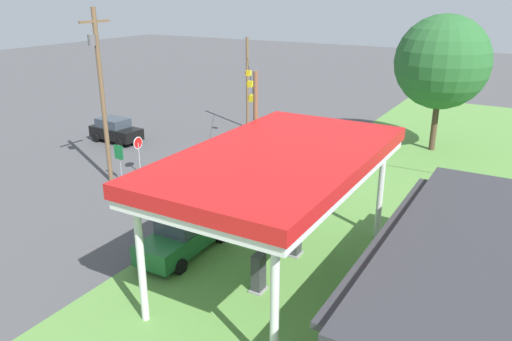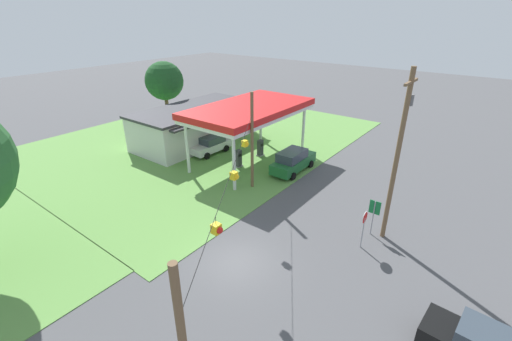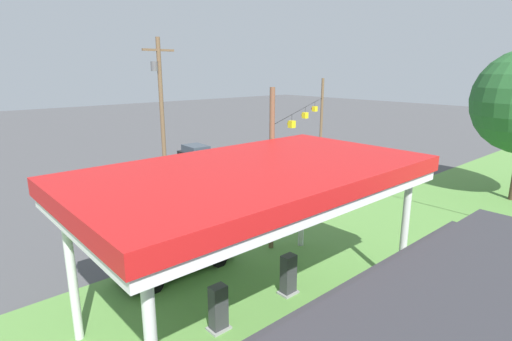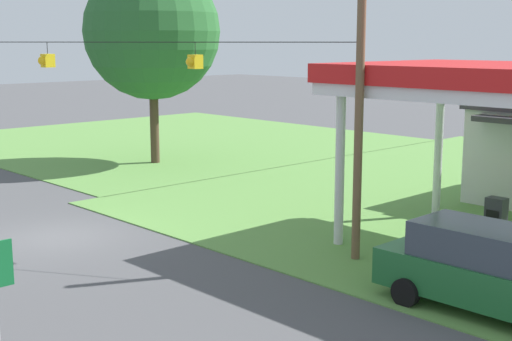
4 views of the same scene
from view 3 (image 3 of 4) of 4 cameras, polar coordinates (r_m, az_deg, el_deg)
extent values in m
plane|color=#4C4C4F|center=(28.55, 6.69, -3.20)|extent=(160.00, 160.00, 0.00)
cube|color=silver|center=(13.35, 0.00, -2.30)|extent=(11.86, 6.51, 0.35)
cube|color=red|center=(13.23, 0.00, -0.44)|extent=(12.06, 6.71, 0.55)
cylinder|color=silver|center=(19.49, 6.57, -4.55)|extent=(0.28, 0.28, 4.54)
cylinder|color=silver|center=(14.09, -24.81, -13.52)|extent=(0.28, 0.28, 4.54)
cylinder|color=silver|center=(16.68, 20.40, -8.70)|extent=(0.28, 0.28, 4.54)
cube|color=#333338|center=(10.46, 14.82, -15.95)|extent=(11.89, 0.70, 0.20)
cube|color=gray|center=(16.33, 4.60, -17.01)|extent=(0.71, 0.56, 0.12)
cube|color=#333338|center=(15.92, 4.66, -14.47)|extent=(0.55, 0.40, 1.53)
cube|color=black|center=(15.91, 4.11, -13.24)|extent=(0.39, 0.03, 0.24)
cube|color=gray|center=(14.49, -5.33, -21.57)|extent=(0.71, 0.56, 0.12)
cube|color=#333338|center=(14.02, -5.41, -18.84)|extent=(0.55, 0.40, 1.53)
cube|color=black|center=(14.01, -5.98, -17.41)|extent=(0.39, 0.03, 0.24)
cube|color=#1E602D|center=(17.88, -11.31, -11.71)|extent=(5.16, 1.94, 0.88)
cube|color=#333D47|center=(17.67, -10.58, -9.00)|extent=(2.85, 1.75, 0.79)
cylinder|color=black|center=(16.67, -14.28, -15.64)|extent=(0.68, 0.23, 0.68)
cylinder|color=black|center=(18.18, -17.23, -13.20)|extent=(0.68, 0.23, 0.68)
cylinder|color=black|center=(18.16, -5.25, -12.60)|extent=(0.68, 0.23, 0.68)
cylinder|color=black|center=(19.55, -8.69, -10.66)|extent=(0.68, 0.23, 0.68)
cube|color=#333D47|center=(12.59, 16.64, -20.92)|extent=(2.44, 1.79, 0.69)
cylinder|color=black|center=(14.72, 16.84, -20.21)|extent=(0.69, 0.25, 0.68)
cube|color=black|center=(36.36, -8.36, 1.81)|extent=(2.14, 4.45, 0.86)
cube|color=#333D47|center=(36.43, -8.60, 3.06)|extent=(1.86, 2.49, 0.68)
cylinder|color=black|center=(35.79, -5.95, 0.98)|extent=(0.27, 0.69, 0.68)
cylinder|color=black|center=(34.87, -8.59, 0.53)|extent=(0.27, 0.69, 0.68)
cylinder|color=black|center=(38.05, -8.09, 1.71)|extent=(0.27, 0.69, 0.68)
cylinder|color=black|center=(37.18, -10.62, 1.31)|extent=(0.27, 0.69, 0.68)
cylinder|color=#99999E|center=(28.46, -8.66, -1.12)|extent=(0.08, 0.08, 2.10)
cylinder|color=white|center=(28.20, -8.74, 0.94)|extent=(0.80, 0.03, 0.80)
cylinder|color=red|center=(28.20, -8.74, 0.94)|extent=(0.70, 0.03, 0.70)
cylinder|color=gray|center=(27.56, -11.62, -1.44)|extent=(0.07, 0.07, 2.40)
cube|color=#146B33|center=(27.35, -11.79, 0.05)|extent=(0.04, 0.70, 0.90)
cylinder|color=brown|center=(27.26, -13.23, 7.00)|extent=(0.28, 0.28, 10.50)
cube|color=brown|center=(27.09, -13.78, 16.37)|extent=(2.20, 0.14, 0.14)
cylinder|color=#59595B|center=(26.90, -14.33, 14.23)|extent=(0.44, 0.44, 0.60)
cylinder|color=brown|center=(36.82, 9.31, 6.84)|extent=(0.24, 0.24, 7.76)
cylinder|color=brown|center=(18.66, 2.25, -0.17)|extent=(0.24, 0.24, 7.76)
cylinder|color=black|center=(27.36, 7.06, 8.98)|extent=(15.83, 10.02, 0.02)
cylinder|color=black|center=(31.99, 8.41, 9.37)|extent=(0.02, 0.02, 0.35)
cube|color=yellow|center=(32.02, 8.39, 8.70)|extent=(0.32, 0.32, 0.40)
sphere|color=red|center=(32.13, 8.16, 8.73)|extent=(0.28, 0.28, 0.28)
cylinder|color=black|center=(27.38, 7.05, 8.61)|extent=(0.02, 0.02, 0.35)
cube|color=yellow|center=(27.42, 7.03, 7.83)|extent=(0.32, 0.32, 0.40)
sphere|color=yellow|center=(27.53, 6.76, 7.87)|extent=(0.28, 0.28, 0.28)
cylinder|color=black|center=(22.80, 5.15, 7.54)|extent=(0.02, 0.02, 0.35)
cube|color=yellow|center=(22.84, 5.13, 6.60)|extent=(0.32, 0.32, 0.40)
sphere|color=yellow|center=(22.96, 4.82, 6.65)|extent=(0.28, 0.28, 0.28)
camera|label=1|loc=(8.61, -127.33, 10.72)|focal=35.00mm
camera|label=2|loc=(43.09, 7.42, 20.14)|focal=24.00mm
camera|label=4|loc=(28.44, -40.84, 5.87)|focal=50.00mm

